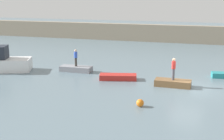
% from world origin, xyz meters
% --- Properties ---
extents(ground_plane, '(120.00, 120.00, 0.00)m').
position_xyz_m(ground_plane, '(0.00, 0.00, 0.00)').
color(ground_plane, slate).
extents(embankment_wall, '(80.00, 1.20, 2.63)m').
position_xyz_m(embankment_wall, '(0.00, 23.59, 1.31)').
color(embankment_wall, gray).
rests_on(embankment_wall, ground_plane).
extents(motorboat, '(5.63, 3.79, 2.42)m').
position_xyz_m(motorboat, '(-17.39, 0.63, 0.89)').
color(motorboat, white).
rests_on(motorboat, ground_plane).
extents(rowboat_grey, '(3.03, 1.19, 0.51)m').
position_xyz_m(rowboat_grey, '(-10.48, 2.52, 0.26)').
color(rowboat_grey, gray).
rests_on(rowboat_grey, ground_plane).
extents(rowboat_red, '(3.32, 1.80, 0.46)m').
position_xyz_m(rowboat_red, '(-5.88, 0.90, 0.23)').
color(rowboat_red, red).
rests_on(rowboat_red, ground_plane).
extents(rowboat_brown, '(2.85, 1.19, 0.53)m').
position_xyz_m(rowboat_brown, '(-1.15, 0.24, 0.26)').
color(rowboat_brown, brown).
rests_on(rowboat_brown, ground_plane).
extents(person_red_shirt, '(0.32, 0.32, 1.77)m').
position_xyz_m(person_red_shirt, '(-1.15, 0.24, 1.52)').
color(person_red_shirt, '#4C4C56').
rests_on(person_red_shirt, rowboat_brown).
extents(person_blue_shirt, '(0.32, 0.32, 1.62)m').
position_xyz_m(person_blue_shirt, '(-10.48, 2.52, 1.42)').
color(person_blue_shirt, '#38332D').
rests_on(person_blue_shirt, rowboat_grey).
extents(mooring_buoy, '(0.50, 0.50, 0.50)m').
position_xyz_m(mooring_buoy, '(-2.70, -5.06, 0.25)').
color(mooring_buoy, orange).
rests_on(mooring_buoy, ground_plane).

